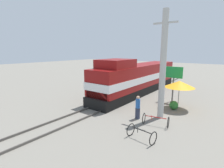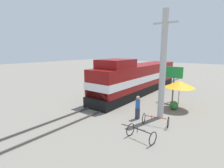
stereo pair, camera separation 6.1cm
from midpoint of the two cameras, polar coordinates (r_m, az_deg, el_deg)
name	(u,v)px [view 2 (the right image)]	position (r m, az deg, el deg)	size (l,w,h in m)	color
ground_plane	(115,102)	(17.69, 1.15, -5.91)	(120.00, 120.00, 0.00)	slate
rail_near	(110,100)	(18.08, -0.69, -5.28)	(0.08, 41.70, 0.15)	#4C4742
rail_far	(121,103)	(17.27, 3.09, -6.08)	(0.08, 41.70, 0.15)	#4C4742
locomotive	(138,78)	(20.99, 8.42, 1.87)	(2.91, 16.12, 4.27)	black
utility_pole	(163,65)	(13.49, 16.45, 5.90)	(1.80, 0.46, 8.02)	#B2B2AD
vendor_umbrella	(180,84)	(16.37, 21.33, -0.06)	(2.57, 2.57, 2.51)	#4C4C4C
billboard_sign	(174,76)	(18.38, 19.68, 2.57)	(1.69, 0.12, 3.54)	#595959
shrub_cluster	(174,105)	(16.41, 19.65, -6.55)	(0.75, 0.75, 0.75)	#2D722D
person_bystander	(138,106)	(13.39, 8.52, -7.24)	(0.34, 0.34, 1.80)	#2D3347
bicycle	(156,120)	(12.68, 14.17, -11.39)	(1.84, 1.10, 0.77)	black
bicycle_spare	(141,134)	(10.64, 9.62, -15.71)	(1.69, 0.97, 0.78)	black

